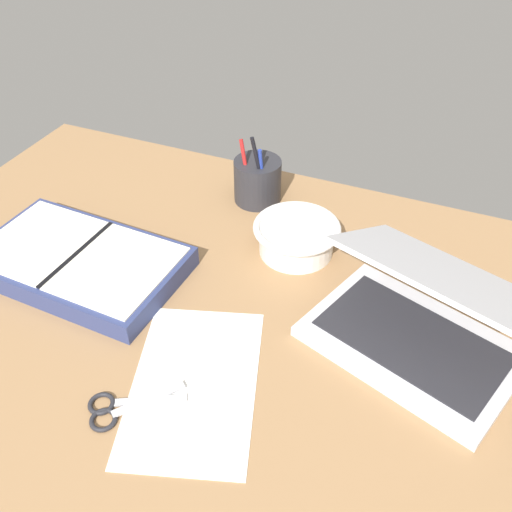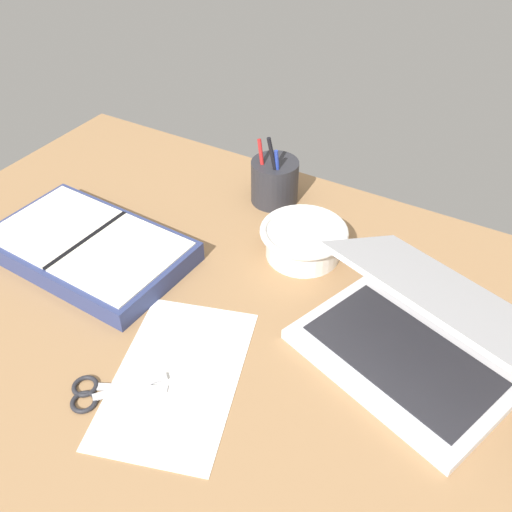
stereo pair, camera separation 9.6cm
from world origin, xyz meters
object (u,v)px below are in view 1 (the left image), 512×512
object	(u,v)px
laptop	(422,320)
bowl	(297,236)
planner	(79,262)
pen_cup	(258,181)
scissors	(115,409)

from	to	relation	value
laptop	bowl	distance (cm)	28.96
planner	pen_cup	bearing A→B (deg)	61.34
pen_cup	scissors	bearing A→B (deg)	-88.13
pen_cup	scissors	distance (cm)	56.95
scissors	bowl	bearing A→B (deg)	35.58
bowl	planner	distance (cm)	39.78
bowl	pen_cup	distance (cm)	18.84
scissors	laptop	bearing A→B (deg)	-0.75
pen_cup	laptop	bearing A→B (deg)	-34.79
laptop	scissors	distance (cm)	47.67
laptop	planner	bearing A→B (deg)	-154.34
laptop	bowl	bearing A→B (deg)	170.72
pen_cup	planner	world-z (taller)	pen_cup
laptop	planner	size ratio (longest dim) A/B	1.02
laptop	scissors	xyz separation A→B (cm)	(-36.97, -29.78, -4.29)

